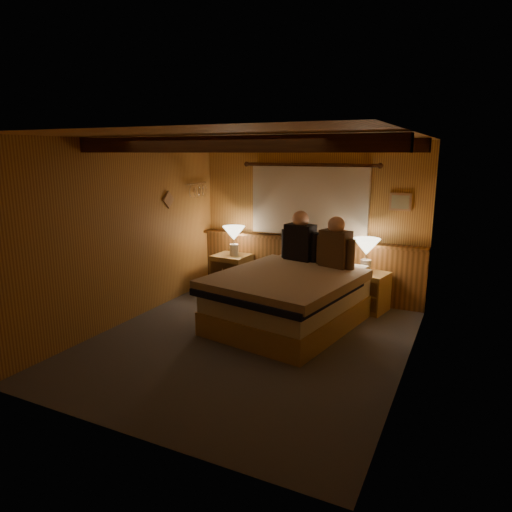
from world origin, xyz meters
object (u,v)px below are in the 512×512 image
Objects in this scene: nightstand_left at (232,273)px; person_left at (300,240)px; nightstand_right at (368,292)px; person_right at (336,246)px; lamp_left at (234,235)px; duffel_bag at (228,288)px; bed at (289,298)px; lamp_right at (367,249)px.

person_left is at bearing -6.87° from nightstand_left.
nightstand_right is 0.91m from person_right.
nightstand_right is 0.80× the size of person_left.
person_left is at bearing -154.42° from nightstand_right.
duffel_bag is (0.09, -0.38, -0.78)m from lamp_left.
nightstand_right is at bearing 61.75° from bed.
nightstand_left is 1.45m from person_left.
bed reaches higher than nightstand_left.
nightstand_right is 0.63m from lamp_right.
duffel_bag is at bearing -76.48° from lamp_left.
duffel_bag is at bearing 163.66° from bed.
duffel_bag is (-1.28, 0.63, -0.20)m from bed.
nightstand_left is 1.23× the size of lamp_right.
bed is 1.79m from lamp_left.
nightstand_left is 1.04× the size of duffel_bag.
lamp_right is 0.66× the size of person_left.
bed is at bearing -67.95° from person_left.
person_right is at bearing -12.53° from lamp_left.
nightstand_left is 1.02× the size of nightstand_right.
duffel_bag is (0.14, -0.37, -0.14)m from nightstand_left.
nightstand_left is 0.42m from duffel_bag.
lamp_left is (-1.37, 1.01, 0.57)m from bed.
person_right is at bearing -18.47° from duffel_bag.
lamp_right reaches higher than nightstand_left.
duffel_bag is at bearing -157.33° from nightstand_right.
nightstand_right is at bearing 0.38° from lamp_left.
person_left is 1.28× the size of duffel_bag.
nightstand_left is at bearing 154.57° from bed.
person_right is 1.89m from duffel_bag.
person_left is at bearing 179.45° from person_right.
lamp_left reaches higher than duffel_bag.
person_right is (1.84, -0.39, 0.69)m from nightstand_left.
lamp_right is at bearing -145.74° from nightstand_right.
bed is 3.20× the size of person_right.
lamp_right reaches higher than nightstand_right.
nightstand_left is 0.64m from lamp_left.
bed is 3.94× the size of duffel_bag.
bed reaches higher than duffel_bag.
bed is at bearing -107.95° from person_right.
duffel_bag is (-2.04, -0.37, -0.75)m from lamp_right.
lamp_left is 1.83m from person_right.
nightstand_left is 2.26m from lamp_right.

